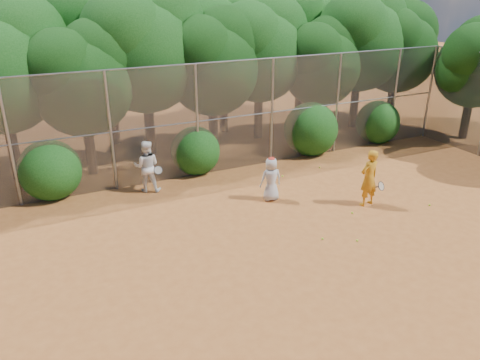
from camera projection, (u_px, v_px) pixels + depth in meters
ground at (313, 244)px, 12.59m from camera, size 80.00×80.00×0.00m
fence_back at (220, 117)px, 16.74m from camera, size 20.05×0.09×4.03m
tree_2 at (82, 75)px, 15.95m from camera, size 3.99×3.47×5.47m
tree_3 at (145, 44)px, 17.47m from camera, size 4.89×4.26×6.70m
tree_4 at (213, 59)px, 18.20m from camera, size 4.19×3.64×5.73m
tree_5 at (260, 46)px, 19.75m from camera, size 4.51×3.92×6.17m
tree_6 at (322, 59)px, 20.12m from camera, size 3.86×3.36×5.29m
tree_7 at (361, 35)px, 21.31m from camera, size 4.77×4.14×6.53m
tree_8 at (398, 44)px, 22.03m from camera, size 4.25×3.70×5.82m
tree_10 at (106, 33)px, 18.82m from camera, size 5.15×4.48×7.06m
tree_11 at (223, 40)px, 20.64m from camera, size 4.64×4.03×6.35m
tree_12 at (303, 27)px, 22.79m from camera, size 5.02×4.37×6.88m
tree_13 at (477, 60)px, 19.96m from camera, size 3.86×3.36×5.29m
bush_0 at (50, 167)px, 15.07m from camera, size 2.00×2.00×2.00m
bush_1 at (195, 149)px, 17.09m from camera, size 1.80×1.80×1.80m
bush_2 at (311, 127)px, 18.99m from camera, size 2.20×2.20×2.20m
bush_3 at (378, 120)px, 20.43m from camera, size 1.90×1.90×1.90m
player_yellow at (369, 178)px, 14.48m from camera, size 0.87×0.58×1.83m
player_teen at (271, 179)px, 14.88m from camera, size 0.75×0.54×1.47m
player_white at (147, 166)px, 15.49m from camera, size 1.04×0.94×1.76m
ball_0 at (352, 213)px, 14.22m from camera, size 0.07×0.07×0.07m
ball_1 at (366, 191)px, 15.72m from camera, size 0.07×0.07×0.07m
ball_2 at (322, 239)px, 12.78m from camera, size 0.07×0.07×0.07m
ball_3 at (430, 205)px, 14.72m from camera, size 0.07×0.07×0.07m
ball_4 at (357, 241)px, 12.69m from camera, size 0.07×0.07×0.07m
ball_5 at (320, 167)px, 17.72m from camera, size 0.07×0.07×0.07m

